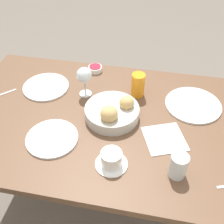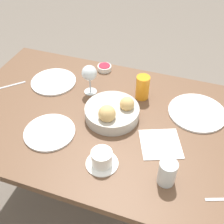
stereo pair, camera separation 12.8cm
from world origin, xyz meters
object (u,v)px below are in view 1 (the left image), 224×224
plate_near_left (193,105)px  coffee_cup (111,159)px  plate_near_right (46,87)px  plate_far_center (52,138)px  bread_basket (113,112)px  water_tumbler (178,166)px  wine_glass (84,76)px  napkin (165,139)px  jam_bowl_berry (95,69)px  juice_glass (138,85)px

plate_near_left → coffee_cup: size_ratio=2.09×
plate_near_right → plate_far_center: size_ratio=1.06×
bread_basket → water_tumbler: (-0.30, 0.26, 0.02)m
bread_basket → water_tumbler: 0.39m
water_tumbler → wine_glass: (0.47, -0.40, 0.06)m
bread_basket → wine_glass: (0.17, -0.14, 0.08)m
plate_near_right → napkin: 0.67m
plate_far_center → coffee_cup: coffee_cup is taller
plate_near_left → coffee_cup: 0.53m
plate_far_center → napkin: (-0.47, -0.09, -0.00)m
wine_glass → jam_bowl_berry: (0.00, -0.21, -0.10)m
plate_near_left → napkin: bearing=63.4°
plate_near_left → plate_near_right: same height
bread_basket → plate_near_left: bearing=-156.6°
jam_bowl_berry → juice_glass: bearing=147.7°
water_tumbler → coffee_cup: (0.25, 0.00, -0.02)m
plate_near_left → jam_bowl_berry: jam_bowl_berry is taller
plate_near_right → water_tumbler: bearing=148.8°
bread_basket → napkin: 0.26m
napkin → water_tumbler: bearing=107.5°
wine_glass → juice_glass: bearing=-169.8°
water_tumbler → jam_bowl_berry: size_ratio=1.34×
plate_far_center → bread_basket: bearing=-141.8°
plate_near_left → plate_far_center: bearing=29.7°
plate_near_right → jam_bowl_berry: size_ratio=3.06×
juice_glass → coffee_cup: 0.46m
jam_bowl_berry → bread_basket: bearing=115.6°
wine_glass → plate_near_right: bearing=-3.1°
plate_near_right → plate_far_center: bearing=115.0°
plate_far_center → water_tumbler: water_tumbler is taller
bread_basket → plate_near_left: size_ratio=0.93×
plate_near_left → juice_glass: bearing=-6.5°
napkin → wine_glass: bearing=-29.2°
plate_near_right → coffee_cup: 0.60m
water_tumbler → wine_glass: bearing=-40.8°
juice_glass → coffee_cup: size_ratio=0.95×
juice_glass → wine_glass: wine_glass is taller
juice_glass → water_tumbler: bearing=114.9°
coffee_cup → wine_glass: bearing=-62.1°
coffee_cup → juice_glass: bearing=-95.5°
coffee_cup → jam_bowl_berry: coffee_cup is taller
juice_glass → coffee_cup: bearing=84.5°
plate_far_center → wine_glass: bearing=-100.6°
wine_glass → coffee_cup: bearing=117.9°
plate_near_left → plate_near_right: size_ratio=1.13×
wine_glass → coffee_cup: wine_glass is taller
bread_basket → plate_near_left: 0.40m
wine_glass → napkin: 0.48m
napkin → bread_basket: bearing=-19.6°
plate_near_left → water_tumbler: (0.07, 0.42, 0.05)m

